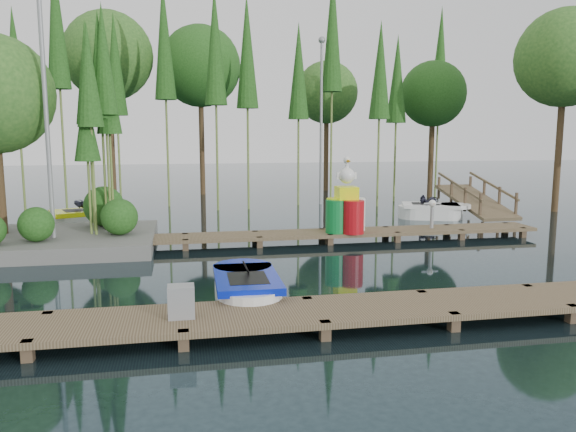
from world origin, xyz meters
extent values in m
plane|color=#1D3137|center=(0.00, 0.00, 0.00)|extent=(90.00, 90.00, 0.00)
cube|color=brown|center=(0.00, -4.50, 0.25)|extent=(18.00, 1.50, 0.10)
cube|color=#4F3D2B|center=(-4.30, -5.13, 0.05)|extent=(0.16, 0.16, 0.50)
cube|color=#4F3D2B|center=(-4.30, -3.87, 0.05)|extent=(0.16, 0.16, 0.50)
cube|color=#4F3D2B|center=(-2.15, -5.13, 0.05)|extent=(0.16, 0.16, 0.50)
cube|color=#4F3D2B|center=(-2.15, -3.87, 0.05)|extent=(0.16, 0.16, 0.50)
cube|color=#4F3D2B|center=(0.00, -5.13, 0.05)|extent=(0.16, 0.16, 0.50)
cube|color=#4F3D2B|center=(0.00, -3.87, 0.05)|extent=(0.16, 0.16, 0.50)
cube|color=#4F3D2B|center=(2.15, -5.13, 0.05)|extent=(0.16, 0.16, 0.50)
cube|color=#4F3D2B|center=(2.15, -3.87, 0.05)|extent=(0.16, 0.16, 0.50)
cube|color=#4F3D2B|center=(4.30, -5.13, 0.05)|extent=(0.16, 0.16, 0.50)
cube|color=#4F3D2B|center=(4.30, -3.87, 0.05)|extent=(0.16, 0.16, 0.50)
cube|color=brown|center=(1.00, 2.50, 0.25)|extent=(15.00, 1.20, 0.10)
cube|color=#4F3D2B|center=(-6.10, 2.02, 0.05)|extent=(0.16, 0.16, 0.50)
cube|color=#4F3D2B|center=(-6.10, 2.98, 0.05)|extent=(0.16, 0.16, 0.50)
cube|color=#4F3D2B|center=(-4.07, 2.02, 0.05)|extent=(0.16, 0.16, 0.50)
cube|color=#4F3D2B|center=(-4.07, 2.98, 0.05)|extent=(0.16, 0.16, 0.50)
cube|color=#4F3D2B|center=(-2.04, 2.02, 0.05)|extent=(0.16, 0.16, 0.50)
cube|color=#4F3D2B|center=(-2.04, 2.98, 0.05)|extent=(0.16, 0.16, 0.50)
cube|color=#4F3D2B|center=(-0.01, 2.02, 0.05)|extent=(0.16, 0.16, 0.50)
cube|color=#4F3D2B|center=(-0.01, 2.98, 0.05)|extent=(0.16, 0.16, 0.50)
cube|color=#4F3D2B|center=(2.01, 2.02, 0.05)|extent=(0.16, 0.16, 0.50)
cube|color=#4F3D2B|center=(2.01, 2.98, 0.05)|extent=(0.16, 0.16, 0.50)
cube|color=#4F3D2B|center=(4.04, 2.02, 0.05)|extent=(0.16, 0.16, 0.50)
cube|color=#4F3D2B|center=(4.04, 2.98, 0.05)|extent=(0.16, 0.16, 0.50)
cube|color=#4F3D2B|center=(6.07, 2.02, 0.05)|extent=(0.16, 0.16, 0.50)
cube|color=#4F3D2B|center=(6.07, 2.98, 0.05)|extent=(0.16, 0.16, 0.50)
cube|color=#4F3D2B|center=(8.10, 2.02, 0.05)|extent=(0.16, 0.16, 0.50)
cube|color=#4F3D2B|center=(8.10, 2.98, 0.05)|extent=(0.16, 0.16, 0.50)
cube|color=slate|center=(-6.00, 3.00, 0.18)|extent=(6.20, 4.20, 0.42)
sphere|color=#265A1C|center=(-5.80, 2.00, 0.84)|extent=(0.90, 0.90, 0.90)
sphere|color=#265A1C|center=(-4.40, 4.20, 0.99)|extent=(1.20, 1.20, 1.20)
sphere|color=#265A1C|center=(-3.80, 2.60, 0.89)|extent=(1.00, 1.00, 1.00)
cylinder|color=olive|center=(-4.25, 3.56, 2.97)|extent=(0.07, 0.07, 5.93)
cone|color=#265A1C|center=(-4.25, 3.56, 5.04)|extent=(0.70, 0.70, 2.97)
cylinder|color=olive|center=(-4.57, 3.40, 2.83)|extent=(0.07, 0.07, 5.66)
cone|color=#265A1C|center=(-4.57, 3.40, 4.81)|extent=(0.70, 0.70, 2.83)
cylinder|color=olive|center=(-4.07, 3.59, 2.61)|extent=(0.07, 0.07, 5.22)
cone|color=#265A1C|center=(-4.07, 3.59, 4.44)|extent=(0.70, 0.70, 2.61)
cylinder|color=olive|center=(-4.44, 2.78, 2.76)|extent=(0.07, 0.07, 5.53)
cone|color=#265A1C|center=(-4.44, 2.78, 4.70)|extent=(0.70, 0.70, 2.76)
cylinder|color=olive|center=(-4.59, 2.90, 2.01)|extent=(0.07, 0.07, 4.01)
cone|color=#265A1C|center=(-4.59, 2.90, 3.41)|extent=(0.70, 0.70, 2.01)
cylinder|color=olive|center=(-4.13, 3.45, 3.05)|extent=(0.07, 0.07, 6.11)
cone|color=#265A1C|center=(-4.13, 3.45, 5.19)|extent=(0.70, 0.70, 3.05)
cylinder|color=#48341E|center=(12.74, 6.90, 3.03)|extent=(0.26, 0.26, 6.06)
sphere|color=#3C7028|center=(12.74, 6.90, 6.06)|extent=(3.81, 3.81, 3.81)
cylinder|color=#48341E|center=(9.99, 12.65, 2.51)|extent=(0.26, 0.26, 5.02)
sphere|color=#265A1C|center=(9.99, 12.65, 5.02)|extent=(3.16, 3.16, 3.16)
cylinder|color=#48341E|center=(5.74, 16.70, 2.65)|extent=(0.26, 0.26, 5.31)
sphere|color=#3C7028|center=(5.74, 16.70, 5.31)|extent=(3.34, 3.34, 3.34)
cylinder|color=#48341E|center=(-1.00, 16.03, 3.23)|extent=(0.26, 0.26, 6.46)
sphere|color=#265A1C|center=(-1.00, 16.03, 6.46)|extent=(4.06, 4.06, 4.06)
cylinder|color=#48341E|center=(-5.41, 16.00, 3.43)|extent=(0.26, 0.26, 6.85)
sphere|color=#3C7028|center=(-5.41, 16.00, 6.85)|extent=(4.31, 4.31, 4.31)
cylinder|color=olive|center=(-8.16, 10.23, 3.74)|extent=(0.09, 0.09, 7.48)
cone|color=#265A1C|center=(-8.16, 10.23, 5.83)|extent=(0.90, 0.90, 4.11)
cylinder|color=olive|center=(-6.71, 10.82, 4.83)|extent=(0.09, 0.09, 9.66)
cone|color=#265A1C|center=(-6.71, 10.82, 7.54)|extent=(0.90, 0.90, 5.31)
cylinder|color=olive|center=(-4.68, 11.83, 3.85)|extent=(0.09, 0.09, 7.69)
cone|color=#265A1C|center=(-4.68, 11.83, 6.00)|extent=(0.90, 0.90, 4.23)
cylinder|color=olive|center=(-2.63, 11.48, 4.49)|extent=(0.09, 0.09, 8.99)
cone|color=#265A1C|center=(-2.63, 11.48, 7.01)|extent=(0.90, 0.90, 4.94)
cylinder|color=olive|center=(-0.63, 9.87, 4.22)|extent=(0.09, 0.09, 8.44)
cone|color=#265A1C|center=(-0.63, 9.87, 6.58)|extent=(0.90, 0.90, 4.64)
cylinder|color=olive|center=(0.65, 10.00, 4.11)|extent=(0.09, 0.09, 8.22)
cone|color=#265A1C|center=(0.65, 10.00, 6.41)|extent=(0.90, 0.90, 4.52)
cylinder|color=olive|center=(2.96, 10.87, 3.70)|extent=(0.09, 0.09, 7.41)
cone|color=#265A1C|center=(2.96, 10.87, 5.78)|extent=(0.90, 0.90, 4.07)
cylinder|color=olive|center=(4.49, 11.10, 4.89)|extent=(0.09, 0.09, 9.77)
cone|color=#265A1C|center=(4.49, 11.10, 7.62)|extent=(0.90, 0.90, 5.38)
cylinder|color=olive|center=(6.24, 9.83, 3.70)|extent=(0.09, 0.09, 7.40)
cone|color=#265A1C|center=(6.24, 9.83, 5.77)|extent=(0.90, 0.90, 4.07)
cylinder|color=olive|center=(7.63, 11.42, 3.57)|extent=(0.09, 0.09, 7.14)
cone|color=#265A1C|center=(7.63, 11.42, 5.57)|extent=(0.90, 0.90, 3.93)
cylinder|color=olive|center=(10.17, 12.43, 4.31)|extent=(0.09, 0.09, 8.61)
cone|color=#265A1C|center=(10.17, 12.43, 6.72)|extent=(0.90, 0.90, 4.74)
cylinder|color=gray|center=(-5.50, 2.50, 3.50)|extent=(0.12, 0.12, 7.00)
cylinder|color=gray|center=(4.00, 11.00, 3.50)|extent=(0.12, 0.12, 7.00)
sphere|color=gray|center=(4.00, 11.00, 7.10)|extent=(0.30, 0.30, 0.30)
cube|color=brown|center=(9.00, 6.50, 0.55)|extent=(1.50, 3.94, 0.95)
cube|color=#4F3D2B|center=(8.30, 4.90, 0.59)|extent=(0.08, 0.08, 0.90)
cube|color=#4F3D2B|center=(8.30, 6.00, 0.70)|extent=(0.08, 0.08, 0.90)
cube|color=#4F3D2B|center=(8.30, 7.10, 0.81)|extent=(0.08, 0.08, 0.90)
cube|color=#4F3D2B|center=(8.30, 8.20, 0.92)|extent=(0.08, 0.08, 0.90)
cube|color=brown|center=(8.30, 6.50, 1.15)|extent=(0.06, 3.54, 0.83)
cube|color=#4F3D2B|center=(9.70, 4.90, 0.59)|extent=(0.08, 0.08, 0.90)
cube|color=#4F3D2B|center=(9.70, 6.00, 0.70)|extent=(0.08, 0.08, 0.90)
cube|color=#4F3D2B|center=(9.70, 7.10, 0.81)|extent=(0.08, 0.08, 0.90)
cube|color=#4F3D2B|center=(9.70, 8.20, 0.92)|extent=(0.08, 0.08, 0.90)
cube|color=brown|center=(9.70, 6.50, 1.15)|extent=(0.06, 3.54, 0.83)
cube|color=white|center=(-0.97, -3.05, 0.19)|extent=(1.17, 1.18, 0.53)
cylinder|color=white|center=(-0.96, -2.48, 0.19)|extent=(1.17, 1.17, 0.53)
cylinder|color=white|center=(-0.98, -3.63, 0.19)|extent=(1.17, 1.17, 0.53)
cube|color=#071BB1|center=(-0.97, -3.05, 0.48)|extent=(1.21, 2.02, 0.13)
cylinder|color=#071BB1|center=(-0.95, -2.21, 0.48)|extent=(1.19, 1.19, 0.13)
cube|color=black|center=(-0.97, -3.25, 0.52)|extent=(0.73, 0.96, 0.06)
torus|color=black|center=(-0.96, -2.91, 0.67)|extent=(0.15, 0.27, 0.25)
cube|color=white|center=(-5.24, 6.44, 0.21)|extent=(1.68, 1.67, 0.59)
cylinder|color=white|center=(-4.64, 6.68, 0.21)|extent=(1.67, 1.67, 0.59)
cylinder|color=white|center=(-5.85, 6.21, 0.21)|extent=(1.67, 1.67, 0.59)
cube|color=#EFFF0D|center=(-5.24, 6.44, 0.54)|extent=(2.56, 2.04, 0.15)
cylinder|color=#EFFF0D|center=(-4.36, 6.79, 0.54)|extent=(1.70, 1.70, 0.15)
cube|color=black|center=(-5.44, 6.37, 0.58)|extent=(1.28, 1.13, 0.06)
torus|color=black|center=(-5.09, 6.50, 0.75)|extent=(0.33, 0.26, 0.28)
imported|color=#1E1E2D|center=(-5.49, 6.35, 0.84)|extent=(0.56, 0.49, 1.04)
cube|color=white|center=(6.98, 6.12, 0.19)|extent=(1.50, 1.49, 0.54)
cylinder|color=white|center=(7.53, 5.93, 0.19)|extent=(1.49, 1.49, 0.54)
cylinder|color=white|center=(6.42, 6.31, 0.19)|extent=(1.49, 1.49, 0.54)
cube|color=white|center=(6.98, 6.12, 0.49)|extent=(2.32, 1.80, 0.14)
cylinder|color=white|center=(7.79, 5.84, 0.49)|extent=(1.52, 1.52, 0.14)
cube|color=black|center=(6.79, 6.18, 0.53)|extent=(1.15, 1.00, 0.06)
torus|color=black|center=(7.12, 6.07, 0.68)|extent=(0.30, 0.23, 0.26)
imported|color=#1E1E2D|center=(6.75, 6.20, 0.73)|extent=(0.46, 0.40, 0.88)
imported|color=#1E1E2D|center=(7.18, 6.41, 0.67)|extent=(0.37, 0.31, 0.66)
cube|color=gray|center=(-2.17, -4.50, 0.55)|extent=(0.41, 0.35, 0.51)
cylinder|color=#EFFF0D|center=(2.36, 2.50, 0.79)|extent=(0.65, 0.65, 0.98)
cylinder|color=#0D772F|center=(2.28, 2.29, 0.78)|extent=(0.64, 0.64, 0.95)
cylinder|color=white|center=(2.91, 2.61, 0.78)|extent=(0.64, 0.64, 0.95)
cylinder|color=#AB0C12|center=(2.70, 2.08, 0.78)|extent=(0.64, 0.64, 0.95)
cube|color=#EFFF0D|center=(2.60, 2.40, 1.44)|extent=(0.58, 0.58, 0.37)
sphere|color=white|center=(2.60, 2.40, 1.94)|extent=(0.47, 0.47, 0.47)
cylinder|color=white|center=(2.60, 2.40, 2.21)|extent=(0.11, 0.11, 0.32)
sphere|color=white|center=(2.60, 2.40, 2.39)|extent=(0.21, 0.21, 0.21)
cone|color=orange|center=(2.60, 2.19, 2.37)|extent=(0.11, 0.32, 0.11)
cube|color=white|center=(2.60, 2.40, 1.94)|extent=(0.58, 0.06, 0.19)
cylinder|color=gray|center=(5.33, 2.50, 0.62)|extent=(0.11, 0.11, 0.65)
sphere|color=white|center=(5.33, 2.50, 1.06)|extent=(0.22, 0.22, 0.22)
cube|color=gray|center=(5.33, 2.50, 1.06)|extent=(0.54, 0.04, 0.04)
cone|color=orange|center=(5.33, 2.37, 1.06)|extent=(0.04, 0.11, 0.04)
camera|label=1|loc=(-2.13, -13.17, 3.18)|focal=35.00mm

